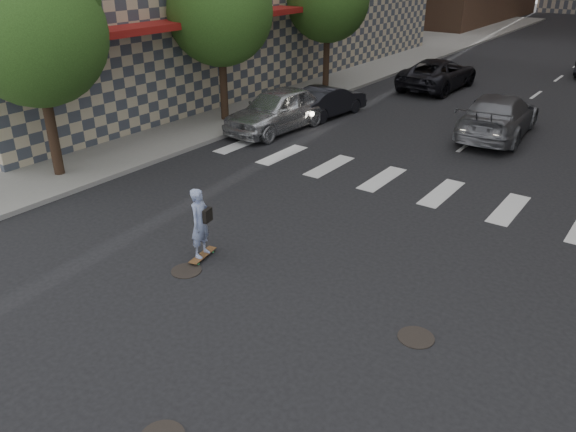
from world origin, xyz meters
name	(u,v)px	position (x,y,z in m)	size (l,w,h in m)	color
ground	(216,328)	(0.00, 0.00, 0.00)	(160.00, 160.00, 0.00)	black
sidewalk_left	(263,73)	(-14.50, 20.00, 0.07)	(13.00, 80.00, 0.15)	gray
tree_a	(38,27)	(-9.45, 3.14, 4.65)	(4.20, 4.20, 6.60)	#382619
tree_b	(223,7)	(-9.45, 11.14, 4.65)	(4.20, 4.20, 6.60)	#382619
manhole_b	(186,271)	(-2.00, 1.20, 0.01)	(0.70, 0.70, 0.02)	black
manhole_c	(416,337)	(3.30, 2.00, 0.01)	(0.70, 0.70, 0.02)	black
skateboarder	(201,223)	(-2.11, 1.87, 0.94)	(0.51, 0.92, 1.79)	brown
silver_sedan	(277,110)	(-7.00, 11.38, 0.85)	(2.00, 4.98, 1.70)	#AFB1B6
traffic_car_a	(328,101)	(-6.50, 14.46, 0.66)	(1.40, 4.02, 1.33)	black
traffic_car_b	(498,116)	(0.50, 15.78, 0.82)	(2.30, 5.66, 1.64)	slate
traffic_car_c	(438,74)	(-4.67, 22.42, 0.78)	(2.57, 5.58, 1.55)	black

